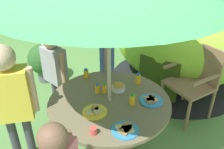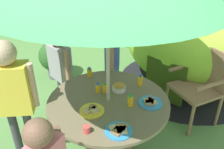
{
  "view_description": "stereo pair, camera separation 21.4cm",
  "coord_description": "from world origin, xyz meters",
  "px_view_note": "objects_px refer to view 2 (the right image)",
  "views": [
    {
      "loc": [
        0.59,
        -1.91,
        2.15
      ],
      "look_at": [
        -0.01,
        0.12,
        0.93
      ],
      "focal_mm": 38.29,
      "sensor_mm": 36.0,
      "label": 1
    },
    {
      "loc": [
        0.8,
        -1.84,
        2.15
      ],
      "look_at": [
        -0.01,
        0.12,
        0.93
      ],
      "focal_mm": 38.29,
      "sensor_mm": 36.0,
      "label": 2
    }
  ],
  "objects_px": {
    "child_in_yellow_shirt": "(12,89)",
    "child_in_blue_shirt": "(112,52)",
    "plate_near_right": "(119,130)",
    "juice_bottle_center_front": "(140,80)",
    "juice_bottle_mid_left": "(130,101)",
    "snack_bowl": "(119,87)",
    "cup_near": "(87,129)",
    "wooden_chair": "(202,82)",
    "juice_bottle_far_left": "(105,88)",
    "dome_tent": "(189,45)",
    "child_in_grey_shirt": "(60,63)",
    "juice_bottle_center_back": "(89,72)",
    "plate_back_edge": "(150,102)",
    "potted_plant": "(54,58)",
    "plate_far_right": "(92,110)",
    "juice_bottle_near_left": "(98,88)",
    "garden_table": "(108,111)"
  },
  "relations": [
    {
      "from": "potted_plant",
      "to": "plate_near_right",
      "type": "distance_m",
      "value": 2.37
    },
    {
      "from": "juice_bottle_center_front",
      "to": "juice_bottle_far_left",
      "type": "bearing_deg",
      "value": -137.92
    },
    {
      "from": "juice_bottle_far_left",
      "to": "juice_bottle_mid_left",
      "type": "height_order",
      "value": "juice_bottle_mid_left"
    },
    {
      "from": "snack_bowl",
      "to": "plate_back_edge",
      "type": "height_order",
      "value": "snack_bowl"
    },
    {
      "from": "child_in_grey_shirt",
      "to": "juice_bottle_center_back",
      "type": "distance_m",
      "value": 0.44
    },
    {
      "from": "juice_bottle_center_back",
      "to": "wooden_chair",
      "type": "bearing_deg",
      "value": 25.02
    },
    {
      "from": "potted_plant",
      "to": "cup_near",
      "type": "height_order",
      "value": "cup_near"
    },
    {
      "from": "plate_near_right",
      "to": "juice_bottle_center_back",
      "type": "relative_size",
      "value": 2.11
    },
    {
      "from": "plate_near_right",
      "to": "juice_bottle_center_back",
      "type": "xyz_separation_m",
      "value": [
        -0.67,
        0.75,
        0.04
      ]
    },
    {
      "from": "child_in_blue_shirt",
      "to": "juice_bottle_mid_left",
      "type": "bearing_deg",
      "value": 13.21
    },
    {
      "from": "child_in_blue_shirt",
      "to": "juice_bottle_mid_left",
      "type": "xyz_separation_m",
      "value": [
        0.53,
        -0.83,
        -0.09
      ]
    },
    {
      "from": "juice_bottle_mid_left",
      "to": "child_in_grey_shirt",
      "type": "bearing_deg",
      "value": 159.59
    },
    {
      "from": "juice_bottle_near_left",
      "to": "juice_bottle_far_left",
      "type": "height_order",
      "value": "juice_bottle_far_left"
    },
    {
      "from": "child_in_blue_shirt",
      "to": "plate_back_edge",
      "type": "xyz_separation_m",
      "value": [
        0.71,
        -0.72,
        -0.14
      ]
    },
    {
      "from": "wooden_chair",
      "to": "child_in_yellow_shirt",
      "type": "relative_size",
      "value": 0.72
    },
    {
      "from": "wooden_chair",
      "to": "potted_plant",
      "type": "height_order",
      "value": "wooden_chair"
    },
    {
      "from": "child_in_yellow_shirt",
      "to": "juice_bottle_mid_left",
      "type": "distance_m",
      "value": 1.15
    },
    {
      "from": "child_in_yellow_shirt",
      "to": "child_in_blue_shirt",
      "type": "bearing_deg",
      "value": 39.94
    },
    {
      "from": "snack_bowl",
      "to": "juice_bottle_center_back",
      "type": "xyz_separation_m",
      "value": [
        -0.44,
        0.15,
        0.01
      ]
    },
    {
      "from": "plate_far_right",
      "to": "potted_plant",
      "type": "bearing_deg",
      "value": 135.75
    },
    {
      "from": "plate_back_edge",
      "to": "cup_near",
      "type": "distance_m",
      "value": 0.73
    },
    {
      "from": "potted_plant",
      "to": "plate_far_right",
      "type": "distance_m",
      "value": 2.02
    },
    {
      "from": "garden_table",
      "to": "juice_bottle_far_left",
      "type": "relative_size",
      "value": 11.23
    },
    {
      "from": "juice_bottle_far_left",
      "to": "plate_near_right",
      "type": "bearing_deg",
      "value": -55.05
    },
    {
      "from": "wooden_chair",
      "to": "juice_bottle_near_left",
      "type": "distance_m",
      "value": 1.36
    },
    {
      "from": "wooden_chair",
      "to": "plate_near_right",
      "type": "bearing_deg",
      "value": -72.27
    },
    {
      "from": "juice_bottle_far_left",
      "to": "juice_bottle_center_front",
      "type": "height_order",
      "value": "juice_bottle_center_front"
    },
    {
      "from": "plate_near_right",
      "to": "juice_bottle_mid_left",
      "type": "relative_size",
      "value": 1.97
    },
    {
      "from": "juice_bottle_far_left",
      "to": "juice_bottle_center_front",
      "type": "xyz_separation_m",
      "value": [
        0.31,
        0.28,
        0.01
      ]
    },
    {
      "from": "dome_tent",
      "to": "juice_bottle_center_back",
      "type": "height_order",
      "value": "dome_tent"
    },
    {
      "from": "plate_near_right",
      "to": "juice_bottle_center_front",
      "type": "xyz_separation_m",
      "value": [
        -0.04,
        0.79,
        0.05
      ]
    },
    {
      "from": "plate_near_right",
      "to": "juice_bottle_mid_left",
      "type": "xyz_separation_m",
      "value": [
        -0.02,
        0.39,
        0.04
      ]
    },
    {
      "from": "juice_bottle_center_back",
      "to": "garden_table",
      "type": "bearing_deg",
      "value": -42.46
    },
    {
      "from": "plate_near_right",
      "to": "juice_bottle_center_front",
      "type": "distance_m",
      "value": 0.8
    },
    {
      "from": "child_in_blue_shirt",
      "to": "plate_far_right",
      "type": "xyz_separation_m",
      "value": [
        0.22,
        -1.06,
        -0.14
      ]
    },
    {
      "from": "potted_plant",
      "to": "child_in_yellow_shirt",
      "type": "relative_size",
      "value": 0.47
    },
    {
      "from": "plate_near_right",
      "to": "juice_bottle_near_left",
      "type": "distance_m",
      "value": 0.65
    },
    {
      "from": "dome_tent",
      "to": "juice_bottle_center_front",
      "type": "relative_size",
      "value": 20.71
    },
    {
      "from": "child_in_blue_shirt",
      "to": "child_in_yellow_shirt",
      "type": "relative_size",
      "value": 0.95
    },
    {
      "from": "wooden_chair",
      "to": "juice_bottle_center_front",
      "type": "bearing_deg",
      "value": -97.72
    },
    {
      "from": "child_in_yellow_shirt",
      "to": "cup_near",
      "type": "height_order",
      "value": "child_in_yellow_shirt"
    },
    {
      "from": "wooden_chair",
      "to": "cup_near",
      "type": "bearing_deg",
      "value": -78.43
    },
    {
      "from": "snack_bowl",
      "to": "cup_near",
      "type": "distance_m",
      "value": 0.71
    },
    {
      "from": "dome_tent",
      "to": "juice_bottle_center_front",
      "type": "bearing_deg",
      "value": -88.64
    },
    {
      "from": "juice_bottle_near_left",
      "to": "juice_bottle_center_back",
      "type": "height_order",
      "value": "juice_bottle_center_back"
    },
    {
      "from": "juice_bottle_mid_left",
      "to": "child_in_yellow_shirt",
      "type": "bearing_deg",
      "value": -157.86
    },
    {
      "from": "child_in_blue_shirt",
      "to": "juice_bottle_far_left",
      "type": "distance_m",
      "value": 0.74
    },
    {
      "from": "dome_tent",
      "to": "wooden_chair",
      "type": "bearing_deg",
      "value": -55.87
    },
    {
      "from": "juice_bottle_mid_left",
      "to": "plate_back_edge",
      "type": "bearing_deg",
      "value": 31.82
    },
    {
      "from": "plate_near_right",
      "to": "juice_bottle_mid_left",
      "type": "height_order",
      "value": "juice_bottle_mid_left"
    }
  ]
}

